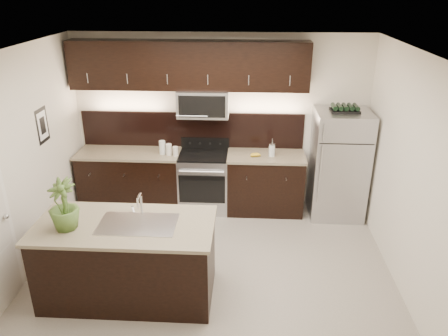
# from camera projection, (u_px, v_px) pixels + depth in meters

# --- Properties ---
(ground) EXTENTS (4.50, 4.50, 0.00)m
(ground) POSITION_uv_depth(u_px,v_px,m) (211.00, 272.00, 5.49)
(ground) COLOR gray
(ground) RESTS_ON ground
(room_walls) EXTENTS (4.52, 4.02, 2.71)m
(room_walls) POSITION_uv_depth(u_px,v_px,m) (199.00, 147.00, 4.80)
(room_walls) COLOR beige
(room_walls) RESTS_ON ground
(counter_run) EXTENTS (3.51, 0.65, 0.94)m
(counter_run) POSITION_uv_depth(u_px,v_px,m) (191.00, 181.00, 6.88)
(counter_run) COLOR black
(counter_run) RESTS_ON ground
(upper_fixtures) EXTENTS (3.49, 0.40, 1.66)m
(upper_fixtures) POSITION_uv_depth(u_px,v_px,m) (191.00, 73.00, 6.36)
(upper_fixtures) COLOR black
(upper_fixtures) RESTS_ON counter_run
(island) EXTENTS (1.96, 0.96, 0.94)m
(island) POSITION_uv_depth(u_px,v_px,m) (128.00, 260.00, 4.93)
(island) COLOR black
(island) RESTS_ON ground
(sink_faucet) EXTENTS (0.84, 0.50, 0.28)m
(sink_faucet) POSITION_uv_depth(u_px,v_px,m) (138.00, 222.00, 4.74)
(sink_faucet) COLOR silver
(sink_faucet) RESTS_ON island
(refrigerator) EXTENTS (0.80, 0.72, 1.65)m
(refrigerator) POSITION_uv_depth(u_px,v_px,m) (339.00, 165.00, 6.57)
(refrigerator) COLOR #B2B2B7
(refrigerator) RESTS_ON ground
(wine_rack) EXTENTS (0.41, 0.25, 0.10)m
(wine_rack) POSITION_uv_depth(u_px,v_px,m) (345.00, 108.00, 6.23)
(wine_rack) COLOR black
(wine_rack) RESTS_ON refrigerator
(plant) EXTENTS (0.41, 0.41, 0.56)m
(plant) POSITION_uv_depth(u_px,v_px,m) (63.00, 205.00, 4.56)
(plant) COLOR #425F26
(plant) RESTS_ON island
(canisters) EXTENTS (0.30, 0.17, 0.21)m
(canisters) POSITION_uv_depth(u_px,v_px,m) (167.00, 149.00, 6.61)
(canisters) COLOR silver
(canisters) RESTS_ON counter_run
(french_press) EXTENTS (0.09, 0.09, 0.27)m
(french_press) POSITION_uv_depth(u_px,v_px,m) (272.00, 150.00, 6.55)
(french_press) COLOR silver
(french_press) RESTS_ON counter_run
(bananas) EXTENTS (0.19, 0.16, 0.05)m
(bananas) POSITION_uv_depth(u_px,v_px,m) (252.00, 155.00, 6.56)
(bananas) COLOR gold
(bananas) RESTS_ON counter_run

